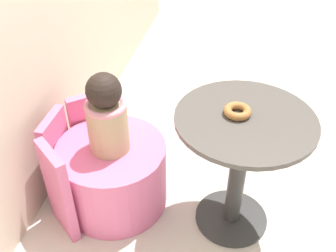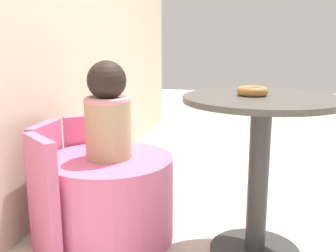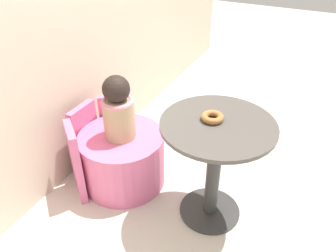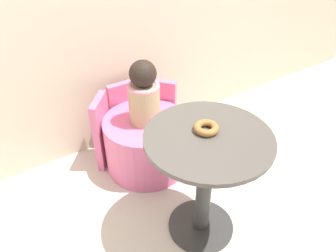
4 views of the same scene
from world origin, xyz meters
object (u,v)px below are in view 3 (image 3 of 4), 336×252
object	(u,v)px
tub_chair	(123,159)
round_table	(215,153)
child_figure	(118,109)
donut	(212,117)

from	to	relation	value
tub_chair	round_table	bearing A→B (deg)	-90.55
tub_chair	child_figure	distance (m)	0.43
round_table	child_figure	bearing A→B (deg)	89.45
child_figure	donut	size ratio (longest dim) A/B	3.47
round_table	child_figure	distance (m)	0.71
round_table	child_figure	size ratio (longest dim) A/B	1.59
round_table	tub_chair	bearing A→B (deg)	89.45
child_figure	tub_chair	bearing A→B (deg)	103.19
donut	child_figure	bearing A→B (deg)	90.71
round_table	donut	size ratio (longest dim) A/B	5.50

